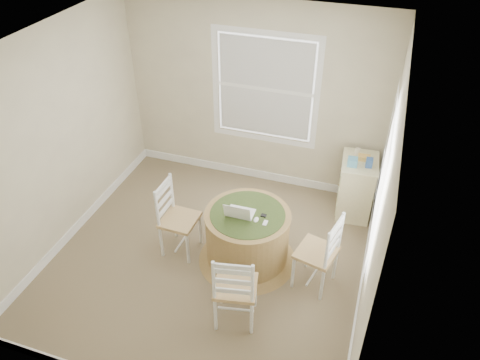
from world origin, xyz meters
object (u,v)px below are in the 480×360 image
(corner_chest, at_px, (356,187))
(round_table, at_px, (247,235))
(laptop, at_px, (240,213))
(chair_near, at_px, (236,286))
(chair_right, at_px, (316,252))
(chair_left, at_px, (180,220))

(corner_chest, bearing_deg, round_table, -133.97)
(laptop, bearing_deg, corner_chest, -131.33)
(corner_chest, bearing_deg, chair_near, -117.81)
(chair_near, height_order, laptop, chair_near)
(chair_near, xyz_separation_m, laptop, (-0.23, 0.81, 0.25))
(chair_right, bearing_deg, round_table, -84.61)
(round_table, xyz_separation_m, laptop, (-0.08, -0.04, 0.34))
(round_table, distance_m, chair_left, 0.82)
(laptop, bearing_deg, chair_near, 104.94)
(chair_right, xyz_separation_m, laptop, (-0.90, 0.07, 0.25))
(corner_chest, bearing_deg, chair_left, -147.84)
(chair_near, xyz_separation_m, chair_right, (0.67, 0.73, 0.00))
(chair_left, height_order, corner_chest, chair_left)
(chair_left, bearing_deg, laptop, -84.30)
(laptop, xyz_separation_m, corner_chest, (1.16, 1.35, -0.32))
(chair_left, xyz_separation_m, chair_near, (0.95, -0.76, 0.00))
(round_table, bearing_deg, corner_chest, 51.29)
(round_table, bearing_deg, laptop, -151.66)
(round_table, distance_m, laptop, 0.36)
(round_table, bearing_deg, chair_near, -79.43)
(chair_left, relative_size, corner_chest, 1.17)
(chair_right, relative_size, laptop, 3.09)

